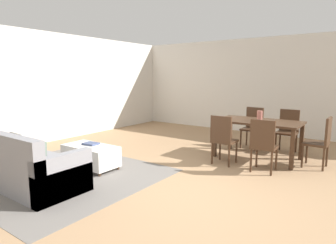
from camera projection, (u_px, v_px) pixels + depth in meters
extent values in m
plane|color=#9E7A56|center=(182.00, 192.00, 4.07)|extent=(10.80, 10.80, 0.00)
cube|color=silver|center=(281.00, 87.00, 7.88)|extent=(9.00, 0.12, 2.70)
cube|color=silver|center=(34.00, 88.00, 6.85)|extent=(0.12, 11.00, 2.70)
cube|color=slate|center=(62.00, 175.00, 4.79)|extent=(3.00, 2.80, 0.01)
cube|color=gray|center=(26.00, 171.00, 4.37)|extent=(2.03, 0.87, 0.42)
cube|color=gray|center=(63.00, 177.00, 3.81)|extent=(0.14, 0.87, 0.62)
cube|color=slate|center=(0.00, 143.00, 4.53)|extent=(0.34, 0.09, 0.34)
cube|color=silver|center=(19.00, 146.00, 4.25)|extent=(0.40, 0.14, 0.39)
cube|color=slate|center=(37.00, 153.00, 3.93)|extent=(0.34, 0.12, 0.35)
cube|color=silver|center=(91.00, 155.00, 5.13)|extent=(1.02, 0.52, 0.35)
cylinder|color=#422B1C|center=(84.00, 159.00, 5.60)|extent=(0.05, 0.05, 0.06)
cylinder|color=#422B1C|center=(118.00, 168.00, 5.07)|extent=(0.05, 0.05, 0.06)
cylinder|color=#422B1C|center=(65.00, 165.00, 5.26)|extent=(0.05, 0.05, 0.06)
cylinder|color=#422B1C|center=(99.00, 174.00, 4.73)|extent=(0.05, 0.05, 0.06)
cylinder|color=olive|center=(1.00, 153.00, 5.15)|extent=(0.04, 0.04, 0.54)
cube|color=#422B1C|center=(258.00, 122.00, 5.70)|extent=(1.61, 0.89, 0.04)
cube|color=#422B1C|center=(230.00, 133.00, 6.49)|extent=(0.07, 0.07, 0.72)
cube|color=#422B1C|center=(301.00, 142.00, 5.64)|extent=(0.07, 0.07, 0.72)
cube|color=#422B1C|center=(215.00, 139.00, 5.87)|extent=(0.07, 0.07, 0.72)
cube|color=#422B1C|center=(292.00, 150.00, 5.02)|extent=(0.07, 0.07, 0.72)
cube|color=#422B1C|center=(225.00, 141.00, 5.38)|extent=(0.40, 0.40, 0.04)
cube|color=#422B1C|center=(221.00, 129.00, 5.20)|extent=(0.40, 0.04, 0.47)
cylinder|color=#422B1C|center=(220.00, 150.00, 5.65)|extent=(0.04, 0.04, 0.41)
cylinder|color=#422B1C|center=(236.00, 152.00, 5.45)|extent=(0.04, 0.04, 0.41)
cylinder|color=#422B1C|center=(212.00, 153.00, 5.38)|extent=(0.04, 0.04, 0.41)
cylinder|color=#422B1C|center=(229.00, 156.00, 5.18)|extent=(0.04, 0.04, 0.41)
cube|color=#422B1C|center=(264.00, 147.00, 4.93)|extent=(0.42, 0.42, 0.04)
cube|color=#422B1C|center=(262.00, 134.00, 4.74)|extent=(0.40, 0.06, 0.47)
cylinder|color=#422B1C|center=(257.00, 156.00, 5.19)|extent=(0.04, 0.04, 0.41)
cylinder|color=#422B1C|center=(276.00, 159.00, 5.01)|extent=(0.04, 0.04, 0.41)
cylinder|color=#422B1C|center=(251.00, 160.00, 4.91)|extent=(0.04, 0.04, 0.41)
cylinder|color=#422B1C|center=(271.00, 164.00, 4.73)|extent=(0.04, 0.04, 0.41)
cube|color=#422B1C|center=(251.00, 129.00, 6.56)|extent=(0.42, 0.42, 0.04)
cube|color=#422B1C|center=(255.00, 117.00, 6.66)|extent=(0.40, 0.06, 0.47)
cylinder|color=#422B1C|center=(255.00, 141.00, 6.36)|extent=(0.04, 0.04, 0.41)
cylinder|color=#422B1C|center=(241.00, 139.00, 6.57)|extent=(0.04, 0.04, 0.41)
cylinder|color=#422B1C|center=(261.00, 139.00, 6.62)|extent=(0.04, 0.04, 0.41)
cylinder|color=#422B1C|center=(247.00, 137.00, 6.83)|extent=(0.04, 0.04, 0.41)
cube|color=#422B1C|center=(287.00, 133.00, 6.13)|extent=(0.40, 0.40, 0.04)
cube|color=#422B1C|center=(289.00, 120.00, 6.24)|extent=(0.40, 0.04, 0.47)
cylinder|color=#422B1C|center=(292.00, 146.00, 5.93)|extent=(0.04, 0.04, 0.41)
cylinder|color=#422B1C|center=(276.00, 144.00, 6.13)|extent=(0.04, 0.04, 0.41)
cylinder|color=#422B1C|center=(296.00, 143.00, 6.21)|extent=(0.04, 0.04, 0.41)
cylinder|color=#422B1C|center=(280.00, 141.00, 6.40)|extent=(0.04, 0.04, 0.41)
cube|color=#422B1C|center=(316.00, 144.00, 5.16)|extent=(0.41, 0.41, 0.04)
cube|color=#422B1C|center=(328.00, 131.00, 5.01)|extent=(0.05, 0.40, 0.47)
cylinder|color=#422B1C|center=(302.00, 156.00, 5.16)|extent=(0.04, 0.04, 0.41)
cylinder|color=#422B1C|center=(307.00, 152.00, 5.43)|extent=(0.04, 0.04, 0.41)
cylinder|color=#422B1C|center=(324.00, 160.00, 4.96)|extent=(0.04, 0.04, 0.41)
cylinder|color=#422B1C|center=(327.00, 155.00, 5.22)|extent=(0.04, 0.04, 0.41)
cylinder|color=#B26659|center=(260.00, 116.00, 5.63)|extent=(0.11, 0.11, 0.20)
cube|color=#3F4C72|center=(91.00, 144.00, 5.18)|extent=(0.28, 0.23, 0.03)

